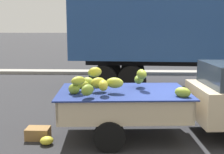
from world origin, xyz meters
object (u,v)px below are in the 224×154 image
at_px(pickup_truck, 210,99).
at_px(fallen_banana_bunch_near_tailgate, 47,141).
at_px(semi_trailer, 223,26).
at_px(produce_crate, 38,133).

relative_size(pickup_truck, fallen_banana_bunch_near_tailgate, 18.21).
bearing_deg(semi_trailer, produce_crate, -134.93).
bearing_deg(produce_crate, pickup_truck, 5.15).
relative_size(semi_trailer, fallen_banana_bunch_near_tailgate, 42.13).
distance_m(semi_trailer, fallen_banana_bunch_near_tailgate, 8.29).
relative_size(fallen_banana_bunch_near_tailgate, produce_crate, 0.55).
xyz_separation_m(pickup_truck, fallen_banana_bunch_near_tailgate, (-3.63, -0.66, -0.80)).
xyz_separation_m(semi_trailer, produce_crate, (-5.83, -5.34, -2.41)).
bearing_deg(pickup_truck, produce_crate, -178.66).
bearing_deg(pickup_truck, semi_trailer, 65.10).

